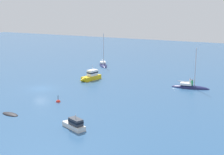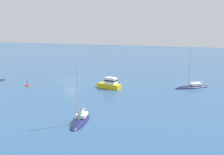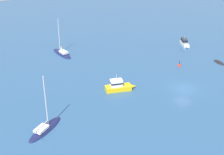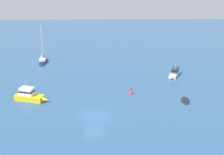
% 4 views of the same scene
% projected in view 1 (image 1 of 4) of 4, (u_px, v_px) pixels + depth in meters
% --- Properties ---
extents(ground_plane, '(160.00, 160.00, 0.00)m').
position_uv_depth(ground_plane, '(41.00, 89.00, 61.77)').
color(ground_plane, '#2D5684').
extents(dinghy, '(1.71, 3.12, 0.47)m').
position_uv_depth(dinghy, '(10.00, 115.00, 48.00)').
color(dinghy, black).
rests_on(dinghy, ground).
extents(motor_cruiser, '(5.47, 2.75, 3.02)m').
position_uv_depth(motor_cruiser, '(91.00, 76.00, 68.14)').
color(motor_cruiser, yellow).
rests_on(motor_cruiser, ground).
extents(yacht, '(2.38, 7.00, 8.00)m').
position_uv_depth(yacht, '(190.00, 87.00, 62.09)').
color(yacht, '#191E4C').
rests_on(yacht, ground).
extents(motor_cruiser_1, '(2.73, 4.39, 2.01)m').
position_uv_depth(motor_cruiser_1, '(74.00, 124.00, 42.73)').
color(motor_cruiser_1, silver).
rests_on(motor_cruiser_1, ground).
extents(sloop, '(6.61, 5.09, 8.35)m').
position_uv_depth(sloop, '(103.00, 65.00, 82.97)').
color(sloop, '#191E4C').
rests_on(sloop, ground).
extents(channel_buoy, '(0.72, 0.72, 1.46)m').
position_uv_depth(channel_buoy, '(58.00, 102.00, 53.80)').
color(channel_buoy, red).
rests_on(channel_buoy, ground).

